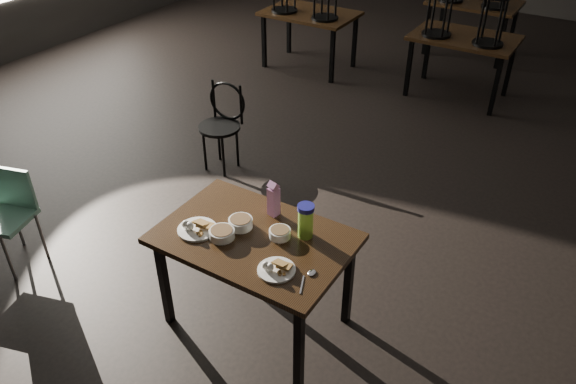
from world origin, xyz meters
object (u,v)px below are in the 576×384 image
Objects in this scene: water_bottle at (306,221)px; main_table at (255,246)px; bentwood_chair at (223,120)px; juice_carton at (274,200)px; school_chair at (9,209)px.

main_table is at bearing -147.73° from water_bottle.
water_bottle is at bearing -45.07° from bentwood_chair.
main_table is at bearing -53.24° from bentwood_chair.
main_table is 0.32m from juice_carton.
water_bottle is 0.30× the size of school_chair.
bentwood_chair is 1.10× the size of school_chair.
juice_carton is at bearing 94.53° from main_table.
school_chair is at bearing -167.98° from main_table.
water_bottle is 2.23m from bentwood_chair.
juice_carton reaches higher than water_bottle.
school_chair is at bearing -160.85° from juice_carton.
juice_carton is 0.33× the size of school_chair.
main_table is 1.56× the size of school_chair.
main_table is at bearing -4.37° from school_chair.
juice_carton is 1.96m from bentwood_chair.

